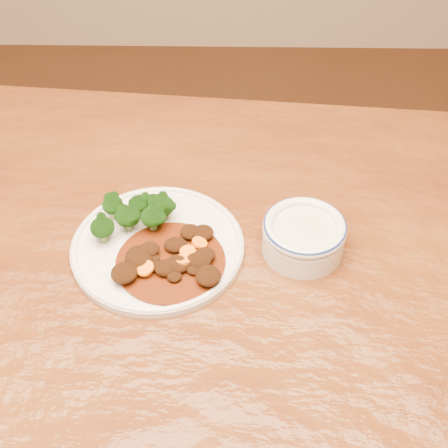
{
  "coord_description": "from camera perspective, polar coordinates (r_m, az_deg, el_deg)",
  "views": [
    {
      "loc": [
        0.07,
        -0.49,
        1.36
      ],
      "look_at": [
        0.06,
        0.11,
        0.77
      ],
      "focal_mm": 50.0,
      "sensor_mm": 36.0,
      "label": 1
    }
  ],
  "objects": [
    {
      "name": "dining_table",
      "position": [
        0.85,
        -4.41,
        -10.08
      ],
      "size": [
        1.57,
        1.03,
        0.75
      ],
      "rotation": [
        0.0,
        0.0,
        -0.09
      ],
      "color": "#5E3110",
      "rests_on": "ground"
    },
    {
      "name": "dinner_plate",
      "position": [
        0.84,
        -6.08,
        -2.0
      ],
      "size": [
        0.23,
        0.23,
        0.01
      ],
      "rotation": [
        0.0,
        0.0,
        -0.03
      ],
      "color": "silver",
      "rests_on": "dining_table"
    },
    {
      "name": "dip_bowl",
      "position": [
        0.82,
        7.3,
        -1.02
      ],
      "size": [
        0.11,
        0.11,
        0.05
      ],
      "rotation": [
        0.0,
        0.0,
        -0.08
      ],
      "color": "silver",
      "rests_on": "dining_table"
    },
    {
      "name": "mince_stew",
      "position": [
        0.8,
        -4.98,
        -3.26
      ],
      "size": [
        0.14,
        0.14,
        0.02
      ],
      "color": "#4F1E08",
      "rests_on": "dinner_plate"
    },
    {
      "name": "broccoli_florets",
      "position": [
        0.85,
        -7.99,
        1.04
      ],
      "size": [
        0.11,
        0.08,
        0.04
      ],
      "color": "olive",
      "rests_on": "dinner_plate"
    }
  ]
}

